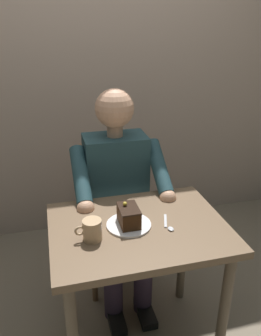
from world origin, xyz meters
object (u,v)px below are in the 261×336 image
cake_slice (129,216)px  coffee_cup (92,230)px  dining_table (138,247)px  seated_person (119,195)px  dessert_spoon (168,225)px  chair (113,207)px

cake_slice → coffee_cup: (0.18, 0.06, -0.00)m
dining_table → coffee_cup: coffee_cup is taller
dining_table → seated_person: 0.44m
dining_table → cake_slice: cake_slice is taller
coffee_cup → dessert_spoon: size_ratio=0.83×
dining_table → cake_slice: 0.18m
cake_slice → coffee_cup: bearing=19.6°
chair → coffee_cup: chair is taller
cake_slice → dessert_spoon: 0.19m
dining_table → seated_person: (0.00, -0.43, 0.05)m
dining_table → cake_slice: (0.05, -0.01, 0.18)m
dessert_spoon → chair: bearing=-78.4°
chair → seated_person: 0.24m
chair → dessert_spoon: bearing=101.6°
dining_table → cake_slice: bearing=-11.2°
chair → dessert_spoon: (-0.13, 0.64, 0.25)m
seated_person → coffee_cup: size_ratio=10.93×
seated_person → dessert_spoon: bearing=105.6°
seated_person → dessert_spoon: size_ratio=9.10×
dining_table → dessert_spoon: 0.19m
cake_slice → dessert_spoon: bearing=164.7°
chair → cake_slice: chair is taller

